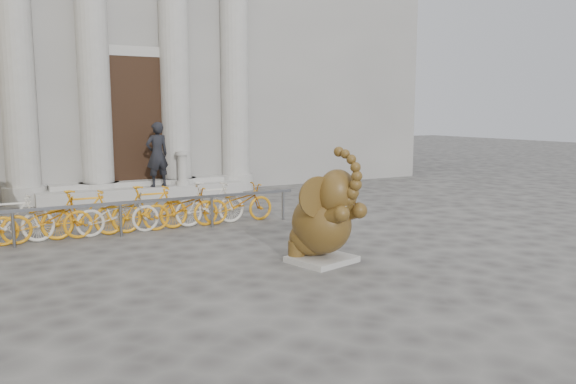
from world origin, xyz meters
TOP-DOWN VIEW (x-y plane):
  - ground at (0.00, 0.00)m, footprint 80.00×80.00m
  - classical_building at (0.00, 14.93)m, footprint 22.00×10.70m
  - entrance_steps at (0.00, 9.40)m, footprint 6.00×1.20m
  - elephant_statue at (0.86, 0.61)m, footprint 1.30×1.56m
  - bike_rack at (-1.74, 4.57)m, footprint 8.00×0.53m
  - pedestrian at (0.36, 9.05)m, footprint 0.77×0.58m
  - balustrade_post at (1.14, 9.10)m, footprint 0.41×0.41m

SIDE VIEW (x-z plane):
  - ground at x=0.00m, z-range 0.00..0.00m
  - entrance_steps at x=0.00m, z-range 0.00..0.36m
  - bike_rack at x=-1.74m, z-range 0.00..1.00m
  - elephant_statue at x=0.86m, z-range -0.27..1.72m
  - balustrade_post at x=1.14m, z-range 0.32..1.33m
  - pedestrian at x=0.36m, z-range 0.36..2.27m
  - classical_building at x=0.00m, z-range -0.02..11.98m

